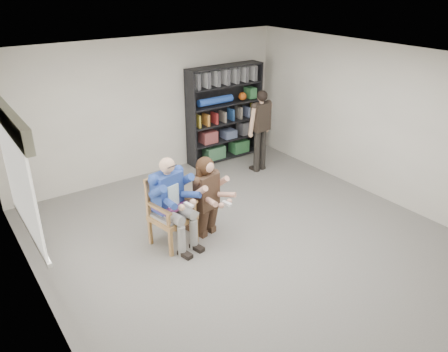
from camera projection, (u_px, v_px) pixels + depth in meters
room_shell at (260, 165)px, 6.18m from camera, size 6.00×7.00×2.80m
floor at (257, 247)px, 6.77m from camera, size 6.00×7.00×0.01m
window_left at (20, 176)px, 5.29m from camera, size 0.16×2.00×1.75m
armchair at (172, 212)px, 6.66m from camera, size 0.76×0.75×1.12m
seated_man at (172, 202)px, 6.58m from camera, size 0.79×0.98×1.45m
kneeling_woman at (208, 199)px, 6.82m from camera, size 0.73×0.99×1.33m
bookshelf at (225, 114)px, 9.65m from camera, size 1.80×0.38×2.10m
standing_man at (261, 132)px, 9.09m from camera, size 0.57×0.36×1.74m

